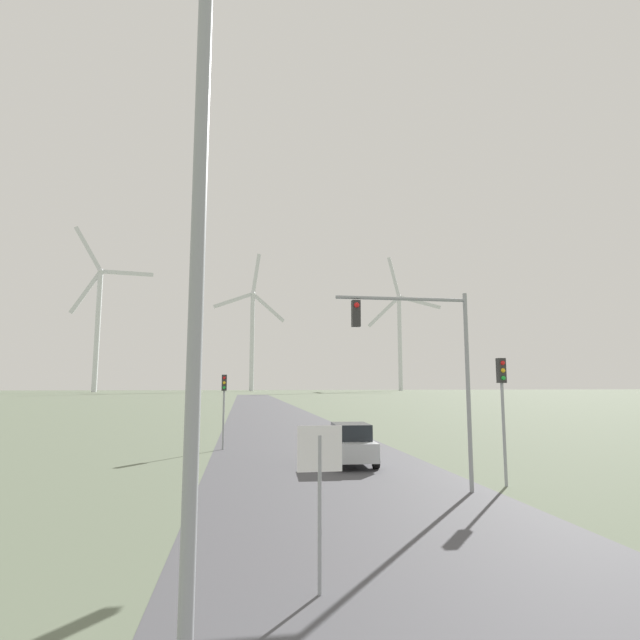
{
  "coord_description": "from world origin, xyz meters",
  "views": [
    {
      "loc": [
        -3.54,
        -1.5,
        3.6
      ],
      "look_at": [
        0.0,
        21.26,
        6.56
      ],
      "focal_mm": 28.0,
      "sensor_mm": 36.0,
      "label": 1
    }
  ],
  "objects_px": {
    "stop_sign_near": "(320,475)",
    "wind_turbine_left": "(252,330)",
    "car_approaching": "(351,444)",
    "traffic_light_post_near_left": "(224,394)",
    "traffic_light_post_near_right": "(502,392)",
    "streetlamp": "(203,85)",
    "wind_turbine_far_left": "(98,317)",
    "traffic_light_mast_overhead": "(425,349)",
    "wind_turbine_center": "(400,332)"
  },
  "relations": [
    {
      "from": "car_approaching",
      "to": "wind_turbine_left",
      "type": "bearing_deg",
      "value": 90.08
    },
    {
      "from": "streetlamp",
      "to": "wind_turbine_left",
      "type": "xyz_separation_m",
      "value": [
        5.14,
        245.28,
        22.9
      ]
    },
    {
      "from": "stop_sign_near",
      "to": "wind_turbine_left",
      "type": "bearing_deg",
      "value": 89.25
    },
    {
      "from": "wind_turbine_far_left",
      "to": "streetlamp",
      "type": "bearing_deg",
      "value": -74.36
    },
    {
      "from": "traffic_light_mast_overhead",
      "to": "wind_turbine_center",
      "type": "xyz_separation_m",
      "value": [
        77.36,
        241.21,
        26.59
      ]
    },
    {
      "from": "traffic_light_post_near_right",
      "to": "wind_turbine_far_left",
      "type": "bearing_deg",
      "value": 108.81
    },
    {
      "from": "streetlamp",
      "to": "wind_turbine_far_left",
      "type": "height_order",
      "value": "wind_turbine_far_left"
    },
    {
      "from": "streetlamp",
      "to": "traffic_light_post_near_left",
      "type": "bearing_deg",
      "value": 91.07
    },
    {
      "from": "stop_sign_near",
      "to": "wind_turbine_left",
      "type": "xyz_separation_m",
      "value": [
        3.18,
        242.35,
        28.26
      ]
    },
    {
      "from": "stop_sign_near",
      "to": "car_approaching",
      "type": "height_order",
      "value": "stop_sign_near"
    },
    {
      "from": "stop_sign_near",
      "to": "traffic_light_post_near_right",
      "type": "distance_m",
      "value": 11.35
    },
    {
      "from": "traffic_light_mast_overhead",
      "to": "car_approaching",
      "type": "relative_size",
      "value": 1.61
    },
    {
      "from": "traffic_light_post_near_right",
      "to": "wind_turbine_far_left",
      "type": "xyz_separation_m",
      "value": [
        -72.58,
        213.06,
        29.47
      ]
    },
    {
      "from": "streetlamp",
      "to": "wind_turbine_far_left",
      "type": "distance_m",
      "value": 233.99
    },
    {
      "from": "traffic_light_mast_overhead",
      "to": "wind_turbine_far_left",
      "type": "height_order",
      "value": "wind_turbine_far_left"
    },
    {
      "from": "streetlamp",
      "to": "traffic_light_post_near_left",
      "type": "height_order",
      "value": "streetlamp"
    },
    {
      "from": "traffic_light_post_near_left",
      "to": "traffic_light_post_near_right",
      "type": "bearing_deg",
      "value": -48.6
    },
    {
      "from": "traffic_light_post_near_left",
      "to": "wind_turbine_center",
      "type": "distance_m",
      "value": 245.58
    },
    {
      "from": "wind_turbine_far_left",
      "to": "car_approaching",
      "type": "bearing_deg",
      "value": -71.82
    },
    {
      "from": "traffic_light_post_near_left",
      "to": "traffic_light_mast_overhead",
      "type": "bearing_deg",
      "value": -60.0
    },
    {
      "from": "traffic_light_post_near_left",
      "to": "traffic_light_post_near_right",
      "type": "xyz_separation_m",
      "value": [
        10.31,
        -11.69,
        0.29
      ]
    },
    {
      "from": "stop_sign_near",
      "to": "wind_turbine_far_left",
      "type": "bearing_deg",
      "value": 106.3
    },
    {
      "from": "wind_turbine_left",
      "to": "wind_turbine_center",
      "type": "distance_m",
      "value": 79.2
    },
    {
      "from": "traffic_light_post_near_right",
      "to": "wind_turbine_far_left",
      "type": "height_order",
      "value": "wind_turbine_far_left"
    },
    {
      "from": "streetlamp",
      "to": "wind_turbine_left",
      "type": "height_order",
      "value": "wind_turbine_left"
    },
    {
      "from": "traffic_light_post_near_right",
      "to": "car_approaching",
      "type": "bearing_deg",
      "value": 128.86
    },
    {
      "from": "traffic_light_post_near_left",
      "to": "traffic_light_mast_overhead",
      "type": "relative_size",
      "value": 0.61
    },
    {
      "from": "traffic_light_mast_overhead",
      "to": "traffic_light_post_near_left",
      "type": "bearing_deg",
      "value": 120.0
    },
    {
      "from": "wind_turbine_far_left",
      "to": "wind_turbine_center",
      "type": "bearing_deg",
      "value": 10.6
    },
    {
      "from": "traffic_light_mast_overhead",
      "to": "wind_turbine_far_left",
      "type": "bearing_deg",
      "value": 107.99
    },
    {
      "from": "wind_turbine_center",
      "to": "traffic_light_post_near_left",
      "type": "bearing_deg",
      "value": -110.27
    },
    {
      "from": "wind_turbine_far_left",
      "to": "traffic_light_mast_overhead",
      "type": "bearing_deg",
      "value": -72.01
    },
    {
      "from": "streetlamp",
      "to": "traffic_light_post_near_right",
      "type": "relative_size",
      "value": 2.65
    },
    {
      "from": "traffic_light_post_near_left",
      "to": "traffic_light_mast_overhead",
      "type": "height_order",
      "value": "traffic_light_mast_overhead"
    },
    {
      "from": "streetlamp",
      "to": "car_approaching",
      "type": "bearing_deg",
      "value": 71.66
    },
    {
      "from": "wind_turbine_far_left",
      "to": "wind_turbine_left",
      "type": "height_order",
      "value": "wind_turbine_far_left"
    },
    {
      "from": "traffic_light_post_near_right",
      "to": "traffic_light_mast_overhead",
      "type": "height_order",
      "value": "traffic_light_mast_overhead"
    },
    {
      "from": "streetlamp",
      "to": "car_approaching",
      "type": "xyz_separation_m",
      "value": [
        5.45,
        16.44,
        -6.45
      ]
    },
    {
      "from": "traffic_light_mast_overhead",
      "to": "stop_sign_near",
      "type": "bearing_deg",
      "value": -123.1
    },
    {
      "from": "car_approaching",
      "to": "wind_turbine_far_left",
      "type": "relative_size",
      "value": 0.06
    },
    {
      "from": "stop_sign_near",
      "to": "car_approaching",
      "type": "xyz_separation_m",
      "value": [
        3.5,
        13.51,
        -1.09
      ]
    },
    {
      "from": "wind_turbine_center",
      "to": "streetlamp",
      "type": "bearing_deg",
      "value": -108.49
    },
    {
      "from": "traffic_light_post_near_left",
      "to": "wind_turbine_left",
      "type": "relative_size",
      "value": 0.06
    },
    {
      "from": "wind_turbine_center",
      "to": "stop_sign_near",
      "type": "bearing_deg",
      "value": -108.29
    },
    {
      "from": "streetlamp",
      "to": "car_approaching",
      "type": "distance_m",
      "value": 18.48
    },
    {
      "from": "traffic_light_post_near_right",
      "to": "wind_turbine_center",
      "type": "distance_m",
      "value": 253.26
    },
    {
      "from": "wind_turbine_left",
      "to": "traffic_light_post_near_right",
      "type": "bearing_deg",
      "value": -88.84
    },
    {
      "from": "car_approaching",
      "to": "wind_turbine_center",
      "type": "distance_m",
      "value": 249.69
    },
    {
      "from": "traffic_light_post_near_right",
      "to": "wind_turbine_center",
      "type": "bearing_deg",
      "value": 72.85
    },
    {
      "from": "streetlamp",
      "to": "traffic_light_mast_overhead",
      "type": "height_order",
      "value": "streetlamp"
    }
  ]
}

